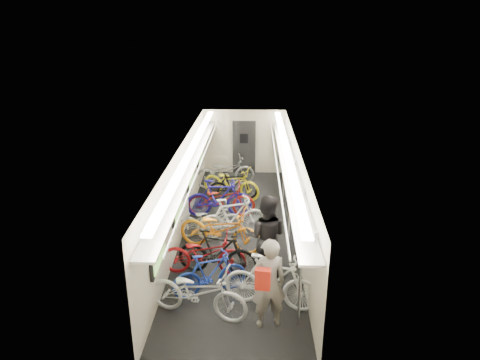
# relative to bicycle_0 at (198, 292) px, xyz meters

# --- Properties ---
(train_car_shell) EXTENTS (10.00, 10.00, 10.00)m
(train_car_shell) POSITION_rel_bicycle_0_xyz_m (0.29, 4.27, 1.13)
(train_car_shell) COLOR black
(train_car_shell) RESTS_ON ground
(bicycle_0) EXTENTS (2.12, 1.21, 1.05)m
(bicycle_0) POSITION_rel_bicycle_0_xyz_m (0.00, 0.00, 0.00)
(bicycle_0) COLOR silver
(bicycle_0) RESTS_ON ground
(bicycle_1) EXTENTS (1.65, 1.01, 0.96)m
(bicycle_1) POSITION_rel_bicycle_0_xyz_m (0.16, 0.70, -0.05)
(bicycle_1) COLOR #1B34A7
(bicycle_1) RESTS_ON ground
(bicycle_2) EXTENTS (1.92, 0.71, 1.00)m
(bicycle_2) POSITION_rel_bicycle_0_xyz_m (-0.05, 1.49, -0.03)
(bicycle_2) COLOR maroon
(bicycle_2) RESTS_ON ground
(bicycle_3) EXTENTS (1.92, 0.86, 1.11)m
(bicycle_3) POSITION_rel_bicycle_0_xyz_m (0.25, 1.44, 0.03)
(bicycle_3) COLOR black
(bicycle_3) RESTS_ON ground
(bicycle_4) EXTENTS (2.27, 1.34, 1.13)m
(bicycle_4) POSITION_rel_bicycle_0_xyz_m (0.22, 2.59, 0.04)
(bicycle_4) COLOR orange
(bicycle_4) RESTS_ON ground
(bicycle_5) EXTENTS (1.96, 1.16, 1.14)m
(bicycle_5) POSITION_rel_bicycle_0_xyz_m (0.48, 3.25, 0.04)
(bicycle_5) COLOR silver
(bicycle_5) RESTS_ON ground
(bicycle_6) EXTENTS (1.84, 0.96, 0.92)m
(bicycle_6) POSITION_rel_bicycle_0_xyz_m (-0.12, 3.34, -0.07)
(bicycle_6) COLOR #A2A3A7
(bicycle_6) RESTS_ON ground
(bicycle_7) EXTENTS (1.95, 0.67, 1.15)m
(bicycle_7) POSITION_rel_bicycle_0_xyz_m (0.03, 4.54, 0.05)
(bicycle_7) COLOR navy
(bicycle_7) RESTS_ON ground
(bicycle_8) EXTENTS (1.99, 0.72, 1.04)m
(bicycle_8) POSITION_rel_bicycle_0_xyz_m (0.10, 4.58, -0.01)
(bicycle_8) COLOR maroon
(bicycle_8) RESTS_ON ground
(bicycle_9) EXTENTS (1.64, 0.64, 0.96)m
(bicycle_9) POSITION_rel_bicycle_0_xyz_m (0.39, 5.84, -0.05)
(bicycle_9) COLOR black
(bicycle_9) RESTS_ON ground
(bicycle_10) EXTENTS (2.10, 1.42, 1.04)m
(bicycle_10) POSITION_rel_bicycle_0_xyz_m (0.31, 6.01, -0.01)
(bicycle_10) COLOR yellow
(bicycle_10) RESTS_ON ground
(bicycle_11) EXTENTS (1.99, 0.97, 1.15)m
(bicycle_11) POSITION_rel_bicycle_0_xyz_m (1.42, 0.31, 0.05)
(bicycle_11) COLOR white
(bicycle_11) RESTS_ON ground
(bicycle_12) EXTENTS (2.18, 1.22, 1.09)m
(bicycle_12) POSITION_rel_bicycle_0_xyz_m (0.04, 7.01, 0.02)
(bicycle_12) COLOR slate
(bicycle_12) RESTS_ON ground
(passenger_near) EXTENTS (0.74, 0.58, 1.80)m
(passenger_near) POSITION_rel_bicycle_0_xyz_m (1.33, -0.23, 0.37)
(passenger_near) COLOR gray
(passenger_near) RESTS_ON ground
(passenger_mid) EXTENTS (1.07, 0.91, 1.92)m
(passenger_mid) POSITION_rel_bicycle_0_xyz_m (1.32, 1.49, 0.43)
(passenger_mid) COLOR black
(passenger_mid) RESTS_ON ground
(backpack) EXTENTS (0.27, 0.17, 0.38)m
(backpack) POSITION_rel_bicycle_0_xyz_m (1.22, -0.67, 0.75)
(backpack) COLOR red
(backpack) RESTS_ON passenger_near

